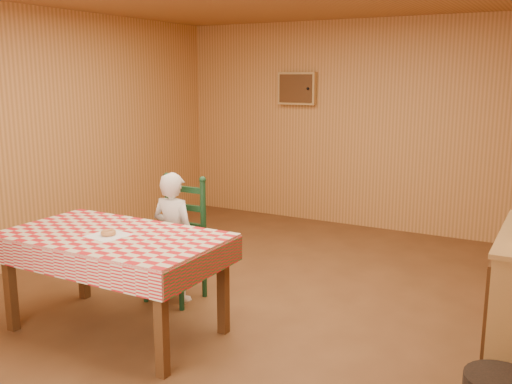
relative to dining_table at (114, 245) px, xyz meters
The scene contains 7 objects.
ground 1.28m from the dining_table, 56.01° to the left, with size 6.00×6.00×0.00m, color brown.
cabin_walls 1.92m from the dining_table, 67.19° to the left, with size 5.10×6.05×2.65m.
dining_table is the anchor object (origin of this frame).
ladder_chair 0.81m from the dining_table, 90.00° to the left, with size 0.44×0.40×1.08m.
seated_child 0.74m from the dining_table, 90.00° to the left, with size 0.41×0.27×1.12m, color silver.
napkin 0.10m from the dining_table, 90.00° to the right, with size 0.26×0.26×0.00m, color white.
donut 0.12m from the dining_table, 90.00° to the right, with size 0.11×0.11×0.04m, color #BB7D43.
Camera 1 is at (2.28, -3.94, 1.92)m, focal length 40.00 mm.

